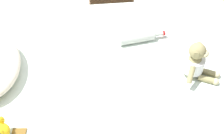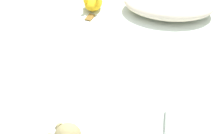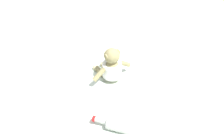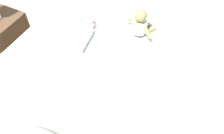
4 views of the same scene
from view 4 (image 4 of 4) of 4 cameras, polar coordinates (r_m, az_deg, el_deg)
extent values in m
plane|color=#B7A893|center=(1.95, -3.83, -11.51)|extent=(16.00, 16.00, 0.00)
cube|color=#846647|center=(1.84, -4.03, -9.70)|extent=(1.53, 1.83, 0.25)
cube|color=silver|center=(1.65, -4.47, -5.77)|extent=(1.49, 1.78, 0.21)
ellipsoid|color=#8E8456|center=(1.84, 6.76, 9.81)|extent=(0.14, 0.14, 0.15)
cylinder|color=white|center=(1.83, 6.77, 9.93)|extent=(0.16, 0.16, 0.09)
sphere|color=#8E8456|center=(1.77, 7.09, 12.53)|extent=(0.10, 0.10, 0.10)
ellipsoid|color=#C1B789|center=(1.79, 8.08, 12.79)|extent=(0.08, 0.07, 0.04)
sphere|color=black|center=(1.79, 7.69, 13.46)|extent=(0.01, 0.01, 0.01)
sphere|color=black|center=(1.77, 8.47, 12.87)|extent=(0.01, 0.01, 0.01)
cylinder|color=#8E8456|center=(1.78, 6.16, 13.59)|extent=(0.02, 0.03, 0.03)
cylinder|color=#8E8456|center=(1.73, 8.13, 12.06)|extent=(0.02, 0.03, 0.03)
cylinder|color=#8E8456|center=(1.88, 4.87, 11.61)|extent=(0.10, 0.07, 0.08)
cylinder|color=#8E8456|center=(1.78, 8.79, 8.37)|extent=(0.10, 0.07, 0.08)
cylinder|color=#8E8456|center=(1.94, 8.19, 10.05)|extent=(0.08, 0.11, 0.04)
cylinder|color=#8E8456|center=(1.91, 9.38, 9.07)|extent=(0.08, 0.11, 0.04)
sphere|color=#C1B789|center=(1.97, 9.29, 10.57)|extent=(0.04, 0.04, 0.04)
sphere|color=#C1B789|center=(1.94, 10.49, 9.61)|extent=(0.04, 0.04, 0.04)
cylinder|color=#B7BCB2|center=(1.79, -6.83, 6.83)|extent=(0.11, 0.25, 0.07)
cylinder|color=#B7BCB2|center=(1.90, -5.04, 9.93)|extent=(0.04, 0.07, 0.03)
cylinder|color=red|center=(1.92, -4.58, 10.70)|extent=(0.04, 0.02, 0.03)
cube|color=brown|center=(2.43, -25.48, 6.73)|extent=(0.39, 0.39, 0.44)
camera|label=1|loc=(0.99, 74.92, 13.69)|focal=44.76mm
camera|label=2|loc=(2.10, 6.73, 46.39)|focal=53.10mm
camera|label=3|loc=(1.77, -49.71, 33.50)|focal=44.12mm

